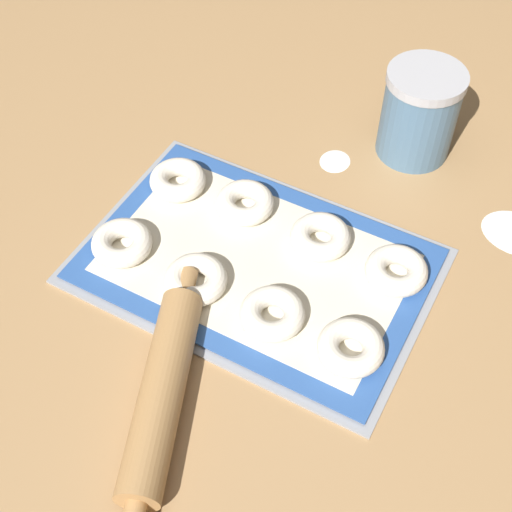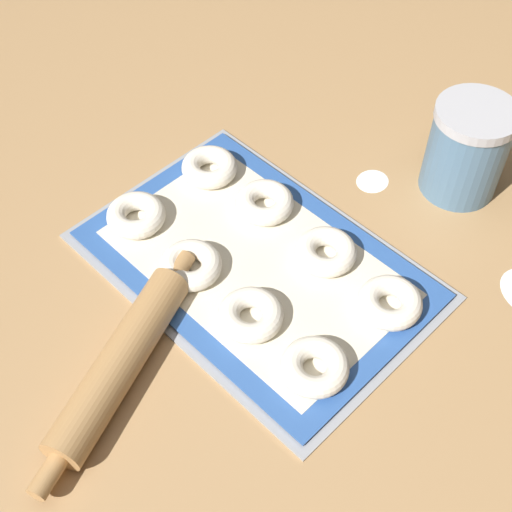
{
  "view_description": "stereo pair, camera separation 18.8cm",
  "coord_description": "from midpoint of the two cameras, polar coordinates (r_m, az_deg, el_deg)",
  "views": [
    {
      "loc": [
        0.33,
        -0.59,
        0.85
      ],
      "look_at": [
        0.01,
        -0.01,
        0.03
      ],
      "focal_mm": 50.0,
      "sensor_mm": 36.0,
      "label": 1
    },
    {
      "loc": [
        0.48,
        -0.48,
        0.85
      ],
      "look_at": [
        0.01,
        -0.01,
        0.03
      ],
      "focal_mm": 50.0,
      "sensor_mm": 36.0,
      "label": 2
    }
  ],
  "objects": [
    {
      "name": "ground_plane",
      "position": [
        1.08,
        4.92,
        -0.74
      ],
      "size": [
        2.8,
        2.8,
        0.0
      ],
      "primitive_type": "plane",
      "color": "#A87F51"
    },
    {
      "name": "baking_tray",
      "position": [
        1.06,
        5.03,
        -1.32
      ],
      "size": [
        0.52,
        0.35,
        0.01
      ],
      "color": "#93969B",
      "rests_on": "ground_plane"
    },
    {
      "name": "baking_mat",
      "position": [
        1.06,
        5.05,
        -1.14
      ],
      "size": [
        0.49,
        0.33,
        0.0
      ],
      "color": "#2D569E",
      "rests_on": "baking_tray"
    },
    {
      "name": "bagel_front_far_left",
      "position": [
        1.1,
        -4.84,
        2.74
      ],
      "size": [
        0.09,
        0.09,
        0.03
      ],
      "color": "silver",
      "rests_on": "baking_mat"
    },
    {
      "name": "bagel_front_mid_left",
      "position": [
        1.03,
        -0.11,
        -1.33
      ],
      "size": [
        0.09,
        0.09,
        0.03
      ],
      "color": "silver",
      "rests_on": "baking_mat"
    },
    {
      "name": "bagel_front_mid_right",
      "position": [
        0.98,
        5.03,
        -5.38
      ],
      "size": [
        0.09,
        0.09,
        0.03
      ],
      "color": "silver",
      "rests_on": "baking_mat"
    },
    {
      "name": "bagel_front_far_right",
      "position": [
        0.95,
        10.43,
        -9.42
      ],
      "size": [
        0.09,
        0.09,
        0.03
      ],
      "color": "silver",
      "rests_on": "baking_mat"
    },
    {
      "name": "bagel_back_far_left",
      "position": [
        1.17,
        0.83,
        6.65
      ],
      "size": [
        0.09,
        0.09,
        0.03
      ],
      "color": "silver",
      "rests_on": "baking_mat"
    },
    {
      "name": "bagel_back_mid_left",
      "position": [
        1.12,
        5.51,
        3.77
      ],
      "size": [
        0.09,
        0.09,
        0.03
      ],
      "color": "silver",
      "rests_on": "baking_mat"
    },
    {
      "name": "bagel_back_mid_right",
      "position": [
        1.07,
        10.66,
        -0.23
      ],
      "size": [
        0.09,
        0.09,
        0.03
      ],
      "color": "silver",
      "rests_on": "baking_mat"
    },
    {
      "name": "bagel_back_far_right",
      "position": [
        1.03,
        15.86,
        -4.22
      ],
      "size": [
        0.09,
        0.09,
        0.03
      ],
      "color": "silver",
      "rests_on": "baking_mat"
    },
    {
      "name": "flour_canister",
      "position": [
        1.2,
        20.95,
        7.53
      ],
      "size": [
        0.13,
        0.13,
        0.16
      ],
      "color": "slate",
      "rests_on": "ground_plane"
    },
    {
      "name": "rolling_pin",
      "position": [
        0.94,
        -5.26,
        -9.15
      ],
      "size": [
        0.17,
        0.37,
        0.06
      ],
      "color": "#AD7F4C",
      "rests_on": "ground_plane"
    },
    {
      "name": "flour_patch_far",
      "position": [
        1.21,
        13.74,
        5.42
      ],
      "size": [
        0.05,
        0.06,
        0.0
      ],
      "color": "white",
      "rests_on": "ground_plane"
    }
  ]
}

